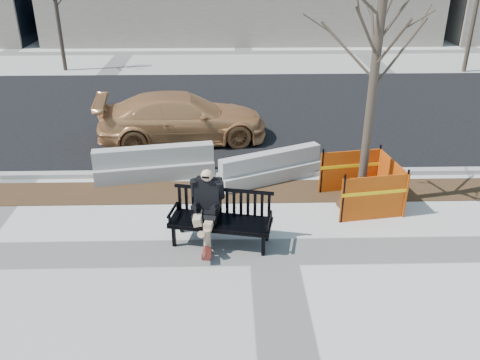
{
  "coord_description": "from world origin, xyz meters",
  "views": [
    {
      "loc": [
        -0.86,
        -8.44,
        5.68
      ],
      "look_at": [
        -0.63,
        0.94,
        1.13
      ],
      "focal_mm": 38.26,
      "sensor_mm": 36.0,
      "label": 1
    }
  ],
  "objects_px": {
    "bench": "(221,243)",
    "jersey_barrier_right": "(270,180)",
    "sedan": "(184,141)",
    "jersey_barrier_left": "(156,178)",
    "seated_man": "(208,240)",
    "tree_fence": "(359,204)"
  },
  "relations": [
    {
      "from": "sedan",
      "to": "seated_man",
      "type": "bearing_deg",
      "value": -178.0
    },
    {
      "from": "bench",
      "to": "jersey_barrier_right",
      "type": "distance_m",
      "value": 3.14
    },
    {
      "from": "sedan",
      "to": "jersey_barrier_right",
      "type": "height_order",
      "value": "sedan"
    },
    {
      "from": "sedan",
      "to": "jersey_barrier_left",
      "type": "height_order",
      "value": "sedan"
    },
    {
      "from": "sedan",
      "to": "jersey_barrier_right",
      "type": "distance_m",
      "value": 3.7
    },
    {
      "from": "sedan",
      "to": "jersey_barrier_left",
      "type": "bearing_deg",
      "value": 161.21
    },
    {
      "from": "bench",
      "to": "seated_man",
      "type": "relative_size",
      "value": 1.36
    },
    {
      "from": "jersey_barrier_left",
      "to": "jersey_barrier_right",
      "type": "xyz_separation_m",
      "value": [
        2.94,
        -0.22,
        0.0
      ]
    },
    {
      "from": "bench",
      "to": "sedan",
      "type": "height_order",
      "value": "sedan"
    },
    {
      "from": "tree_fence",
      "to": "jersey_barrier_left",
      "type": "bearing_deg",
      "value": 162.65
    },
    {
      "from": "bench",
      "to": "sedan",
      "type": "bearing_deg",
      "value": 113.62
    },
    {
      "from": "bench",
      "to": "tree_fence",
      "type": "bearing_deg",
      "value": 38.12
    },
    {
      "from": "bench",
      "to": "seated_man",
      "type": "height_order",
      "value": "seated_man"
    },
    {
      "from": "bench",
      "to": "jersey_barrier_right",
      "type": "bearing_deg",
      "value": 78.95
    },
    {
      "from": "bench",
      "to": "jersey_barrier_right",
      "type": "relative_size",
      "value": 0.76
    },
    {
      "from": "sedan",
      "to": "jersey_barrier_left",
      "type": "distance_m",
      "value": 2.64
    },
    {
      "from": "tree_fence",
      "to": "sedan",
      "type": "bearing_deg",
      "value": 136.73
    },
    {
      "from": "seated_man",
      "to": "jersey_barrier_right",
      "type": "distance_m",
      "value": 3.16
    },
    {
      "from": "tree_fence",
      "to": "jersey_barrier_left",
      "type": "relative_size",
      "value": 1.89
    },
    {
      "from": "jersey_barrier_left",
      "to": "tree_fence",
      "type": "bearing_deg",
      "value": -27.06
    },
    {
      "from": "bench",
      "to": "tree_fence",
      "type": "height_order",
      "value": "tree_fence"
    },
    {
      "from": "jersey_barrier_right",
      "to": "jersey_barrier_left",
      "type": "bearing_deg",
      "value": 151.57
    }
  ]
}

